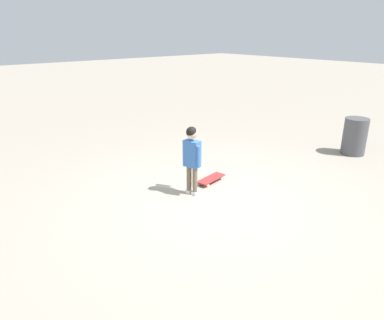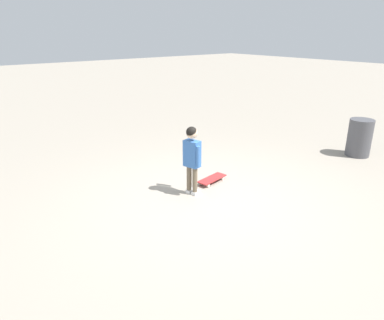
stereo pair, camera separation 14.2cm
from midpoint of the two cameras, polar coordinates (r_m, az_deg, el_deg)
The scene contains 4 objects.
ground_plane at distance 5.15m, azimuth 3.49°, elevation -6.98°, with size 50.00×50.00×0.00m, color #9E9384.
child_person at distance 5.17m, azimuth -0.78°, elevation 1.11°, with size 0.22×0.40×1.06m.
skateboard at distance 5.80m, azimuth 2.43°, elevation -3.05°, with size 0.58×0.28×0.07m.
trash_bin at distance 7.71m, azimuth 24.40°, elevation 3.52°, with size 0.46×0.46×0.73m, color #4C4C51.
Camera 1 is at (3.25, 3.23, 2.36)m, focal length 32.91 mm.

